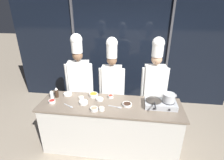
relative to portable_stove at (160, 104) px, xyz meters
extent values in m
plane|color=gray|center=(-0.85, -0.06, -0.98)|extent=(24.00, 24.00, 0.00)
cube|color=black|center=(-0.85, 1.80, 0.37)|extent=(5.63, 0.04, 2.70)
cube|color=#47474C|center=(-2.05, 1.75, 0.37)|extent=(0.05, 0.05, 2.70)
cube|color=#47474C|center=(0.34, 1.75, 0.37)|extent=(0.05, 0.05, 2.70)
cube|color=beige|center=(-0.85, -0.06, -0.53)|extent=(2.39, 0.69, 0.90)
cube|color=#756656|center=(-0.85, -0.06, -0.06)|extent=(2.46, 0.73, 0.03)
cube|color=#B2B5BA|center=(0.00, 0.00, 0.00)|extent=(0.52, 0.32, 0.09)
cylinder|color=black|center=(-0.12, 0.00, 0.05)|extent=(0.21, 0.21, 0.01)
cylinder|color=black|center=(-0.12, -0.17, 0.00)|extent=(0.03, 0.01, 0.03)
cylinder|color=black|center=(0.12, 0.00, 0.05)|extent=(0.21, 0.21, 0.01)
cylinder|color=black|center=(0.12, -0.17, 0.00)|extent=(0.03, 0.01, 0.03)
cylinder|color=#38332D|center=(-0.12, 0.00, 0.06)|extent=(0.25, 0.25, 0.01)
cone|color=#38332D|center=(-0.12, 0.00, 0.08)|extent=(0.27, 0.27, 0.05)
cylinder|color=black|center=(-0.12, -0.22, 0.09)|extent=(0.02, 0.20, 0.02)
cylinder|color=#B7BABF|center=(0.12, 0.00, 0.12)|extent=(0.20, 0.20, 0.14)
torus|color=#B7BABF|center=(0.12, 0.00, 0.19)|extent=(0.21, 0.21, 0.01)
torus|color=#B7BABF|center=(0.01, 0.00, 0.17)|extent=(0.01, 0.05, 0.05)
torus|color=#B7BABF|center=(0.23, 0.00, 0.17)|extent=(0.01, 0.05, 0.05)
cylinder|color=#332319|center=(-1.87, 0.07, 0.03)|extent=(0.07, 0.07, 0.15)
cone|color=white|center=(-1.87, 0.07, 0.13)|extent=(0.06, 0.06, 0.04)
cylinder|color=white|center=(-1.95, 0.02, 0.01)|extent=(0.06, 0.06, 0.12)
cone|color=white|center=(-1.95, 0.02, 0.09)|extent=(0.05, 0.05, 0.03)
cylinder|color=white|center=(-1.06, 0.06, -0.03)|extent=(0.13, 0.13, 0.03)
torus|color=white|center=(-1.06, 0.06, -0.02)|extent=(0.13, 0.13, 0.01)
cylinder|color=silver|center=(-1.06, 0.06, -0.02)|extent=(0.11, 0.11, 0.02)
cylinder|color=white|center=(-1.20, 0.19, -0.02)|extent=(0.16, 0.16, 0.05)
torus|color=white|center=(-1.20, 0.19, 0.00)|extent=(0.16, 0.16, 0.01)
cylinder|color=orange|center=(-1.20, 0.19, -0.01)|extent=(0.13, 0.13, 0.03)
cylinder|color=white|center=(-1.87, -0.13, -0.03)|extent=(0.12, 0.12, 0.04)
torus|color=white|center=(-1.87, -0.13, 0.00)|extent=(0.12, 0.12, 0.01)
cylinder|color=red|center=(-1.87, -0.13, -0.01)|extent=(0.10, 0.10, 0.02)
cylinder|color=white|center=(-1.70, 0.17, -0.03)|extent=(0.16, 0.16, 0.03)
torus|color=white|center=(-1.70, 0.17, -0.02)|extent=(0.16, 0.16, 0.01)
cylinder|color=silver|center=(-1.70, 0.17, -0.02)|extent=(0.13, 0.13, 0.02)
cylinder|color=white|center=(-0.87, 0.17, -0.02)|extent=(0.10, 0.10, 0.05)
torus|color=white|center=(-0.87, 0.17, 0.00)|extent=(0.10, 0.10, 0.01)
cylinder|color=#B22D1E|center=(-0.87, 0.17, -0.01)|extent=(0.08, 0.08, 0.03)
cylinder|color=white|center=(-0.56, -0.06, -0.03)|extent=(0.16, 0.16, 0.04)
torus|color=white|center=(-0.56, -0.06, -0.01)|extent=(0.16, 0.16, 0.01)
cylinder|color=#382319|center=(-0.56, -0.06, -0.02)|extent=(0.13, 0.13, 0.02)
cylinder|color=white|center=(-1.09, -0.28, -0.02)|extent=(0.12, 0.12, 0.05)
torus|color=white|center=(-1.09, -0.28, 0.00)|extent=(0.13, 0.13, 0.01)
cylinder|color=#9E896B|center=(-1.09, -0.28, -0.01)|extent=(0.10, 0.10, 0.03)
cylinder|color=white|center=(-1.41, 0.07, -0.03)|extent=(0.10, 0.10, 0.03)
torus|color=white|center=(-1.41, 0.07, -0.02)|extent=(0.10, 0.10, 0.01)
cylinder|color=#E0C689|center=(-1.41, 0.07, -0.02)|extent=(0.08, 0.08, 0.02)
cylinder|color=white|center=(-0.97, -0.25, -0.03)|extent=(0.09, 0.09, 0.05)
torus|color=white|center=(-0.97, -0.25, 0.00)|extent=(0.10, 0.10, 0.01)
cylinder|color=#EAA893|center=(-0.97, -0.25, -0.01)|extent=(0.08, 0.08, 0.03)
cylinder|color=white|center=(-1.31, -0.10, -0.03)|extent=(0.15, 0.15, 0.04)
torus|color=white|center=(-1.31, -0.10, 0.00)|extent=(0.15, 0.15, 0.01)
cylinder|color=silver|center=(-1.31, -0.10, -0.01)|extent=(0.12, 0.12, 0.02)
cube|color=#B2B5BA|center=(-0.80, -0.12, -0.04)|extent=(0.17, 0.05, 0.01)
ellipsoid|color=#B2B5BA|center=(-0.68, -0.15, -0.04)|extent=(0.09, 0.06, 0.02)
cube|color=#B2B5BA|center=(-1.58, -0.19, -0.04)|extent=(0.13, 0.08, 0.01)
ellipsoid|color=#B2B5BA|center=(-1.49, -0.24, -0.04)|extent=(0.08, 0.07, 0.02)
cylinder|color=#4C4C51|center=(-1.45, 0.53, -0.57)|extent=(0.11, 0.11, 0.83)
cylinder|color=#4C4C51|center=(-1.67, 0.49, -0.57)|extent=(0.11, 0.11, 0.83)
cube|color=white|center=(-1.56, 0.51, 0.18)|extent=(0.44, 0.28, 0.67)
cylinder|color=white|center=(-1.33, 0.51, 0.16)|extent=(0.08, 0.08, 0.62)
cylinder|color=white|center=(-1.78, 0.43, 0.16)|extent=(0.08, 0.08, 0.62)
sphere|color=brown|center=(-1.56, 0.51, 0.64)|extent=(0.20, 0.20, 0.20)
cylinder|color=white|center=(-1.56, 0.51, 0.81)|extent=(0.21, 0.21, 0.25)
sphere|color=white|center=(-1.56, 0.51, 0.94)|extent=(0.22, 0.22, 0.22)
cylinder|color=#4C4C51|center=(-0.79, 0.51, -0.59)|extent=(0.10, 0.10, 0.79)
cylinder|color=#4C4C51|center=(-1.00, 0.50, -0.59)|extent=(0.10, 0.10, 0.79)
cube|color=white|center=(-0.90, 0.50, 0.13)|extent=(0.39, 0.22, 0.64)
cylinder|color=white|center=(-0.68, 0.49, 0.12)|extent=(0.08, 0.08, 0.59)
cylinder|color=white|center=(-1.11, 0.46, 0.12)|extent=(0.08, 0.08, 0.59)
sphere|color=brown|center=(-0.90, 0.50, 0.57)|extent=(0.19, 0.19, 0.19)
cylinder|color=white|center=(-0.90, 0.50, 0.76)|extent=(0.20, 0.20, 0.27)
sphere|color=white|center=(-0.90, 0.50, 0.89)|extent=(0.21, 0.21, 0.21)
cylinder|color=#4C4C51|center=(0.03, 0.53, -0.57)|extent=(0.10, 0.10, 0.82)
cylinder|color=#4C4C51|center=(-0.18, 0.51, -0.57)|extent=(0.10, 0.10, 0.82)
cube|color=white|center=(-0.07, 0.52, 0.16)|extent=(0.40, 0.24, 0.66)
cylinder|color=white|center=(0.15, 0.51, 0.15)|extent=(0.08, 0.08, 0.61)
cylinder|color=white|center=(-0.29, 0.47, 0.15)|extent=(0.08, 0.08, 0.61)
sphere|color=tan|center=(-0.07, 0.52, 0.62)|extent=(0.19, 0.19, 0.19)
cylinder|color=white|center=(-0.07, 0.52, 0.79)|extent=(0.20, 0.20, 0.24)
sphere|color=white|center=(-0.07, 0.52, 0.91)|extent=(0.22, 0.22, 0.22)
camera|label=1|loc=(-0.48, -2.61, 1.57)|focal=28.00mm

